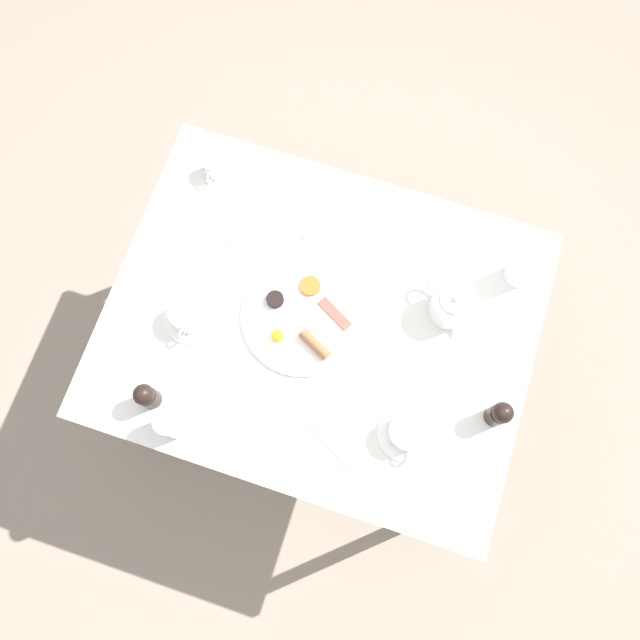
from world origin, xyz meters
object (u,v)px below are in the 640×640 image
Objects in this scene: creamer_jug at (214,167)px; salt_grinder at (147,396)px; breakfast_plate at (302,318)px; teacup_with_saucer_left at (188,315)px; teapot_near at (451,305)px; water_glass_short at (172,423)px; teacup_with_saucer_right at (407,433)px; fork_by_plate at (258,422)px; fork_spare at (248,220)px; pepper_grinder at (500,414)px; knife_by_plate at (334,221)px; water_glass_tall at (522,269)px; spoon_for_tea at (331,446)px.

salt_grinder reaches higher than creamer_jug.
teacup_with_saucer_left is at bearing -72.13° from breakfast_plate.
breakfast_plate is 2.93× the size of salt_grinder.
teapot_near is 1.51× the size of water_glass_short.
teapot_near is 0.34m from teacup_with_saucer_right.
teacup_with_saucer_right is at bearing -63.04° from teapot_near.
fork_by_plate is 0.53m from fork_spare.
creamer_jug is 0.97m from pepper_grinder.
knife_by_plate is (-0.59, 0.28, -0.05)m from salt_grinder.
teacup_with_saucer_right reaches higher than knife_by_plate.
breakfast_plate is at bearing 46.31° from fork_spare.
fork_by_plate is (-0.07, 0.19, -0.05)m from water_glass_short.
water_glass_short reaches higher than knife_by_plate.
water_glass_short reaches higher than salt_grinder.
salt_grinder is at bearing -114.78° from teapot_near.
water_glass_tall is 1.39× the size of creamer_jug.
water_glass_tall is 0.37m from pepper_grinder.
pepper_grinder is at bearing -22.37° from teapot_near.
teacup_with_saucer_right is 1.29× the size of salt_grinder.
salt_grinder is at bearing -117.12° from water_glass_short.
creamer_jug is (-0.32, -0.36, 0.02)m from breakfast_plate.
teacup_with_saucer_left reaches higher than fork_spare.
breakfast_plate is at bearing -99.85° from pepper_grinder.
teacup_with_saucer_right is 1.29× the size of water_glass_tall.
breakfast_plate is 0.28m from fork_by_plate.
water_glass_tall reaches higher than teacup_with_saucer_left.
water_glass_short is 0.69m from creamer_jug.
pepper_grinder reaches higher than fork_by_plate.
salt_grinder is (0.22, -0.01, 0.03)m from teacup_with_saucer_left.
water_glass_tall is 0.50m from knife_by_plate.
spoon_for_tea is (0.42, -0.18, -0.04)m from teapot_near.
water_glass_short is (0.49, -0.55, 0.01)m from teapot_near.
teacup_with_saucer_right is at bearing 103.32° from fork_by_plate.
knife_by_plate is (-0.00, -0.50, -0.05)m from water_glass_tall.
fork_by_plate is (0.28, -0.02, -0.01)m from breakfast_plate.
teacup_with_saucer_left reaches higher than creamer_jug.
spoon_for_tea is at bearing -62.59° from teacup_with_saucer_right.
creamer_jug is at bearing -164.54° from teapot_near.
water_glass_tall is at bearing 137.71° from fork_by_plate.
creamer_jug is 0.44× the size of fork_spare.
teapot_near reaches higher than breakfast_plate.
teacup_with_saucer_left is 0.31m from fork_spare.
teacup_with_saucer_right is at bearing 79.63° from teacup_with_saucer_left.
knife_by_plate is at bearing -90.17° from water_glass_tall.
teacup_with_saucer_left is at bearing -165.74° from water_glass_short.
teapot_near reaches higher than salt_grinder.
knife_by_plate is (-0.48, -0.33, -0.03)m from teacup_with_saucer_right.
teacup_with_saucer_right is 0.59m from knife_by_plate.
pepper_grinder is at bearing 109.63° from water_glass_short.
teacup_with_saucer_left is at bearing 176.54° from salt_grinder.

